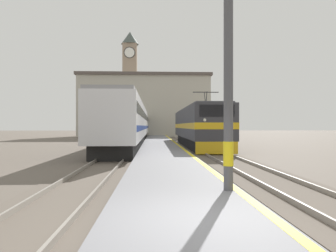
% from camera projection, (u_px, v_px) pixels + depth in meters
% --- Properties ---
extents(ground_plane, '(200.00, 200.00, 0.00)m').
position_uv_depth(ground_plane, '(159.00, 144.00, 35.52)').
color(ground_plane, '#60564C').
extents(platform, '(3.17, 140.00, 0.34)m').
position_uv_depth(platform, '(160.00, 145.00, 30.52)').
color(platform, slate).
rests_on(platform, ground).
extents(rail_track_near, '(2.83, 140.00, 0.16)m').
position_uv_depth(rail_track_near, '(197.00, 146.00, 30.68)').
color(rail_track_near, '#60564C').
rests_on(rail_track_near, ground).
extents(rail_track_far, '(2.83, 140.00, 0.16)m').
position_uv_depth(rail_track_far, '(128.00, 146.00, 30.39)').
color(rail_track_far, '#60564C').
rests_on(rail_track_far, ground).
extents(locomotive_train, '(2.92, 18.41, 4.60)m').
position_uv_depth(locomotive_train, '(198.00, 127.00, 30.24)').
color(locomotive_train, black).
rests_on(locomotive_train, ground).
extents(passenger_train, '(2.92, 46.46, 4.00)m').
position_uv_depth(passenger_train, '(134.00, 124.00, 39.66)').
color(passenger_train, black).
rests_on(passenger_train, ground).
extents(catenary_mast, '(2.57, 0.25, 7.68)m').
position_uv_depth(catenary_mast, '(233.00, 33.00, 8.06)').
color(catenary_mast, '#4C4C51').
rests_on(catenary_mast, platform).
extents(clock_tower, '(3.76, 3.76, 22.24)m').
position_uv_depth(clock_tower, '(130.00, 80.00, 70.55)').
color(clock_tower, gray).
rests_on(clock_tower, ground).
extents(station_building, '(23.47, 8.41, 11.11)m').
position_uv_depth(station_building, '(145.00, 106.00, 59.40)').
color(station_building, '#B7B2A3').
rests_on(station_building, ground).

